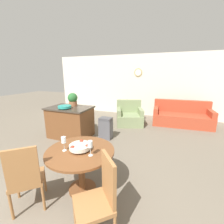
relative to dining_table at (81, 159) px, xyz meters
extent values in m
cube|color=silver|center=(-0.16, 5.05, 0.79)|extent=(8.00, 0.06, 2.70)
cylinder|color=tan|center=(-0.13, 5.01, 1.36)|extent=(0.35, 0.02, 0.35)
cylinder|color=white|center=(-0.13, 4.99, 1.36)|extent=(0.28, 0.01, 0.28)
cylinder|color=brown|center=(0.00, 0.00, -0.54)|extent=(0.45, 0.45, 0.04)
cylinder|color=brown|center=(0.00, 0.00, -0.20)|extent=(0.11, 0.11, 0.65)
cylinder|color=brown|center=(0.00, 0.00, 0.15)|extent=(1.06, 1.06, 0.03)
cylinder|color=#9E6B3D|center=(-0.84, -0.49, -0.36)|extent=(0.04, 0.04, 0.40)
cylinder|color=#9E6B3D|center=(-0.55, -0.24, -0.36)|extent=(0.04, 0.04, 0.40)
cylinder|color=#9E6B3D|center=(-0.58, -0.78, -0.36)|extent=(0.04, 0.04, 0.40)
cylinder|color=#9E6B3D|center=(-0.30, -0.52, -0.36)|extent=(0.04, 0.04, 0.40)
cube|color=#9E6B3D|center=(-0.57, -0.51, -0.14)|extent=(0.59, 0.59, 0.05)
cube|color=#9E6B3D|center=(-0.44, -0.65, 0.16)|extent=(0.31, 0.29, 0.55)
cylinder|color=#9E6B3D|center=(0.24, -0.55, -0.36)|extent=(0.04, 0.04, 0.40)
cylinder|color=#9E6B3D|center=(0.52, -0.30, -0.36)|extent=(0.04, 0.04, 0.40)
cube|color=#9E6B3D|center=(0.51, -0.57, -0.14)|extent=(0.59, 0.59, 0.05)
cube|color=#9E6B3D|center=(0.65, -0.44, 0.16)|extent=(0.29, 0.31, 0.55)
cylinder|color=silver|center=(0.00, 0.00, 0.18)|extent=(0.13, 0.13, 0.03)
cylinder|color=silver|center=(0.00, 0.00, 0.22)|extent=(0.33, 0.33, 0.06)
sphere|color=#B73323|center=(0.12, 0.01, 0.24)|extent=(0.07, 0.07, 0.07)
sphere|color=#B73323|center=(-0.05, 0.12, 0.24)|extent=(0.07, 0.07, 0.07)
sphere|color=#B73323|center=(-0.06, -0.11, 0.24)|extent=(0.07, 0.07, 0.07)
cylinder|color=silver|center=(-0.22, -0.10, 0.17)|extent=(0.06, 0.06, 0.01)
cylinder|color=silver|center=(-0.22, -0.10, 0.23)|extent=(0.01, 0.01, 0.13)
cylinder|color=silver|center=(-0.22, -0.10, 0.34)|extent=(0.07, 0.07, 0.10)
cylinder|color=silver|center=(0.23, -0.08, 0.17)|extent=(0.06, 0.06, 0.01)
cylinder|color=silver|center=(0.23, -0.08, 0.23)|extent=(0.01, 0.01, 0.13)
cylinder|color=silver|center=(0.23, -0.08, 0.34)|extent=(0.07, 0.07, 0.10)
cube|color=brown|center=(-1.49, 1.79, -0.13)|extent=(1.20, 0.81, 0.87)
cube|color=#42382D|center=(-1.49, 1.79, 0.33)|extent=(1.26, 0.87, 0.04)
cylinder|color=teal|center=(-1.50, 1.59, 0.36)|extent=(0.13, 0.13, 0.02)
cylinder|color=teal|center=(-1.50, 1.59, 0.41)|extent=(0.37, 0.37, 0.06)
cylinder|color=#A36642|center=(-1.51, 2.01, 0.42)|extent=(0.25, 0.25, 0.14)
sphere|color=#2D6B33|center=(-1.51, 2.01, 0.60)|extent=(0.29, 0.29, 0.29)
cube|color=#56565B|center=(-0.44, 2.02, -0.28)|extent=(0.36, 0.28, 0.56)
cube|color=#49494E|center=(-0.44, 2.02, 0.03)|extent=(0.34, 0.27, 0.08)
cube|color=#B24228|center=(1.74, 4.12, -0.35)|extent=(2.06, 1.04, 0.42)
cube|color=#B24228|center=(1.72, 4.48, 0.09)|extent=(2.02, 0.32, 0.46)
cube|color=#B24228|center=(0.81, 4.07, -0.25)|extent=(0.21, 0.86, 0.63)
cube|color=#B24228|center=(2.66, 4.17, -0.25)|extent=(0.21, 0.86, 0.63)
cube|color=gray|center=(-0.10, 3.51, -0.36)|extent=(1.19, 1.18, 0.40)
cube|color=gray|center=(-0.22, 3.85, 0.08)|extent=(0.94, 0.51, 0.48)
cube|color=gray|center=(-0.47, 3.37, -0.26)|extent=(0.41, 0.84, 0.62)
cube|color=gray|center=(0.28, 3.64, -0.26)|extent=(0.41, 0.84, 0.62)
camera|label=1|loc=(1.20, -1.79, 1.31)|focal=24.00mm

